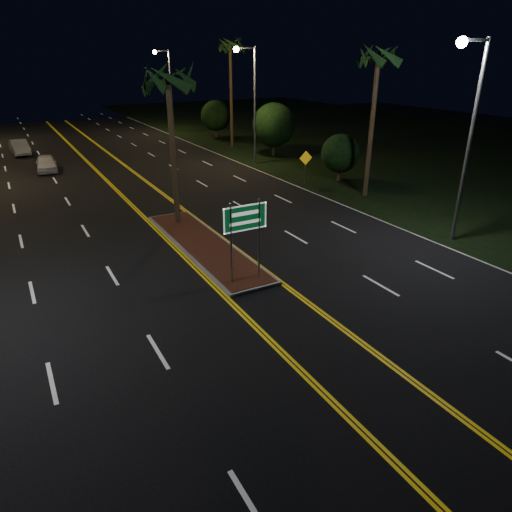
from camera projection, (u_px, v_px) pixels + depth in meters
ground at (283, 314)px, 15.85m from camera, size 120.00×120.00×0.00m
grass_right at (395, 140)px, 49.21m from camera, size 40.00×110.00×0.01m
median_island at (204, 245)px, 21.43m from camera, size 2.25×10.25×0.17m
highway_sign at (245, 225)px, 17.13m from camera, size 1.80×0.08×3.20m
streetlight_right_near at (468, 121)px, 19.90m from camera, size 1.91×0.44×9.00m
streetlight_right_mid at (251, 93)px, 35.94m from camera, size 1.91×0.44×9.00m
streetlight_right_far at (167, 82)px, 51.98m from camera, size 1.91×0.44×9.00m
palm_median at (168, 79)px, 21.36m from camera, size 2.40×2.40×8.30m
palm_right_near at (379, 57)px, 26.13m from camera, size 2.40×2.40×9.30m
palm_right_far at (230, 46)px, 41.93m from camera, size 2.40×2.40×10.30m
shrub_near at (340, 154)px, 32.29m from camera, size 2.70×2.70×3.30m
shrub_mid at (274, 125)px, 40.22m from camera, size 3.78×3.78×4.62m
shrub_far at (216, 116)px, 49.91m from camera, size 3.24×3.24×3.96m
car_near at (46, 162)px, 35.49m from camera, size 2.16×4.46×1.45m
car_far at (19, 146)px, 41.70m from camera, size 2.27×4.65×1.51m
warning_sign at (306, 163)px, 31.56m from camera, size 0.97×0.13×2.32m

